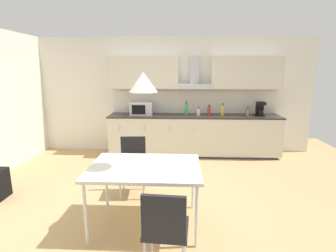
{
  "coord_description": "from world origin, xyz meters",
  "views": [
    {
      "loc": [
        0.4,
        -3.49,
        1.88
      ],
      "look_at": [
        0.21,
        0.58,
        1.0
      ],
      "focal_mm": 28.0,
      "sensor_mm": 36.0,
      "label": 1
    }
  ],
  "objects_px": {
    "bottle_yellow": "(222,110)",
    "microwave": "(142,109)",
    "chair_near_right": "(165,226)",
    "chair_far_left": "(133,160)",
    "bottle_brown": "(248,112)",
    "pendant_lamp": "(143,82)",
    "coffee_maker": "(260,109)",
    "dining_table": "(145,170)",
    "bottle_white": "(198,112)",
    "bottle_red": "(209,111)",
    "bottle_green": "(186,109)"
  },
  "relations": [
    {
      "from": "coffee_maker",
      "to": "bottle_yellow",
      "type": "relative_size",
      "value": 1.09
    },
    {
      "from": "bottle_green",
      "to": "bottle_red",
      "type": "xyz_separation_m",
      "value": [
        0.49,
        0.04,
        -0.04
      ]
    },
    {
      "from": "microwave",
      "to": "bottle_green",
      "type": "distance_m",
      "value": 0.98
    },
    {
      "from": "chair_near_right",
      "to": "bottle_red",
      "type": "bearing_deg",
      "value": 78.28
    },
    {
      "from": "bottle_white",
      "to": "chair_near_right",
      "type": "xyz_separation_m",
      "value": [
        -0.52,
        -3.58,
        -0.45
      ]
    },
    {
      "from": "dining_table",
      "to": "pendant_lamp",
      "type": "relative_size",
      "value": 4.1
    },
    {
      "from": "chair_near_right",
      "to": "coffee_maker",
      "type": "bearing_deg",
      "value": 62.95
    },
    {
      "from": "bottle_green",
      "to": "dining_table",
      "type": "bearing_deg",
      "value": -101.34
    },
    {
      "from": "bottle_yellow",
      "to": "microwave",
      "type": "bearing_deg",
      "value": 179.35
    },
    {
      "from": "chair_far_left",
      "to": "pendant_lamp",
      "type": "height_order",
      "value": "pendant_lamp"
    },
    {
      "from": "coffee_maker",
      "to": "dining_table",
      "type": "xyz_separation_m",
      "value": [
        -2.14,
        -2.77,
        -0.34
      ]
    },
    {
      "from": "bottle_green",
      "to": "chair_far_left",
      "type": "xyz_separation_m",
      "value": [
        -0.85,
        -1.89,
        -0.5
      ]
    },
    {
      "from": "bottle_yellow",
      "to": "dining_table",
      "type": "relative_size",
      "value": 0.21
    },
    {
      "from": "coffee_maker",
      "to": "dining_table",
      "type": "relative_size",
      "value": 0.23
    },
    {
      "from": "microwave",
      "to": "coffee_maker",
      "type": "xyz_separation_m",
      "value": [
        2.58,
        0.03,
        0.01
      ]
    },
    {
      "from": "coffee_maker",
      "to": "bottle_green",
      "type": "relative_size",
      "value": 0.95
    },
    {
      "from": "chair_near_right",
      "to": "pendant_lamp",
      "type": "bearing_deg",
      "value": 108.82
    },
    {
      "from": "bottle_red",
      "to": "chair_far_left",
      "type": "relative_size",
      "value": 0.26
    },
    {
      "from": "bottle_brown",
      "to": "pendant_lamp",
      "type": "distance_m",
      "value": 3.36
    },
    {
      "from": "bottle_red",
      "to": "dining_table",
      "type": "height_order",
      "value": "bottle_red"
    },
    {
      "from": "bottle_brown",
      "to": "dining_table",
      "type": "bearing_deg",
      "value": -124.63
    },
    {
      "from": "bottle_white",
      "to": "bottle_red",
      "type": "xyz_separation_m",
      "value": [
        0.23,
        0.05,
        0.02
      ]
    },
    {
      "from": "bottle_green",
      "to": "bottle_brown",
      "type": "height_order",
      "value": "bottle_green"
    },
    {
      "from": "coffee_maker",
      "to": "chair_far_left",
      "type": "height_order",
      "value": "coffee_maker"
    },
    {
      "from": "coffee_maker",
      "to": "bottle_white",
      "type": "relative_size",
      "value": 1.61
    },
    {
      "from": "coffee_maker",
      "to": "pendant_lamp",
      "type": "height_order",
      "value": "pendant_lamp"
    },
    {
      "from": "bottle_white",
      "to": "pendant_lamp",
      "type": "relative_size",
      "value": 0.58
    },
    {
      "from": "dining_table",
      "to": "pendant_lamp",
      "type": "height_order",
      "value": "pendant_lamp"
    },
    {
      "from": "microwave",
      "to": "bottle_yellow",
      "type": "bearing_deg",
      "value": -0.65
    },
    {
      "from": "bottle_green",
      "to": "bottle_red",
      "type": "bearing_deg",
      "value": 4.66
    },
    {
      "from": "bottle_red",
      "to": "pendant_lamp",
      "type": "relative_size",
      "value": 0.72
    },
    {
      "from": "bottle_white",
      "to": "bottle_brown",
      "type": "height_order",
      "value": "bottle_brown"
    },
    {
      "from": "microwave",
      "to": "bottle_white",
      "type": "distance_m",
      "value": 1.25
    },
    {
      "from": "microwave",
      "to": "pendant_lamp",
      "type": "xyz_separation_m",
      "value": [
        0.44,
        -2.75,
        0.7
      ]
    },
    {
      "from": "bottle_yellow",
      "to": "chair_far_left",
      "type": "xyz_separation_m",
      "value": [
        -1.63,
        -1.88,
        -0.48
      ]
    },
    {
      "from": "bottle_brown",
      "to": "bottle_yellow",
      "type": "bearing_deg",
      "value": 176.17
    },
    {
      "from": "dining_table",
      "to": "chair_near_right",
      "type": "xyz_separation_m",
      "value": [
        0.29,
        -0.85,
        -0.18
      ]
    },
    {
      "from": "bottle_red",
      "to": "bottle_brown",
      "type": "bearing_deg",
      "value": -6.08
    },
    {
      "from": "bottle_yellow",
      "to": "bottle_white",
      "type": "height_order",
      "value": "bottle_yellow"
    },
    {
      "from": "bottle_yellow",
      "to": "dining_table",
      "type": "distance_m",
      "value": 3.05
    },
    {
      "from": "chair_near_right",
      "to": "pendant_lamp",
      "type": "relative_size",
      "value": 2.72
    },
    {
      "from": "bottle_white",
      "to": "bottle_red",
      "type": "distance_m",
      "value": 0.24
    },
    {
      "from": "chair_near_right",
      "to": "chair_far_left",
      "type": "xyz_separation_m",
      "value": [
        -0.59,
        1.7,
        0.0
      ]
    },
    {
      "from": "microwave",
      "to": "pendant_lamp",
      "type": "bearing_deg",
      "value": -81.0
    },
    {
      "from": "chair_near_right",
      "to": "pendant_lamp",
      "type": "distance_m",
      "value": 1.51
    },
    {
      "from": "microwave",
      "to": "bottle_brown",
      "type": "relative_size",
      "value": 2.32
    },
    {
      "from": "pendant_lamp",
      "to": "bottle_yellow",
      "type": "bearing_deg",
      "value": 64.05
    },
    {
      "from": "bottle_yellow",
      "to": "bottle_white",
      "type": "relative_size",
      "value": 1.48
    },
    {
      "from": "bottle_yellow",
      "to": "chair_near_right",
      "type": "distance_m",
      "value": 3.76
    },
    {
      "from": "bottle_white",
      "to": "chair_near_right",
      "type": "bearing_deg",
      "value": -98.28
    }
  ]
}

